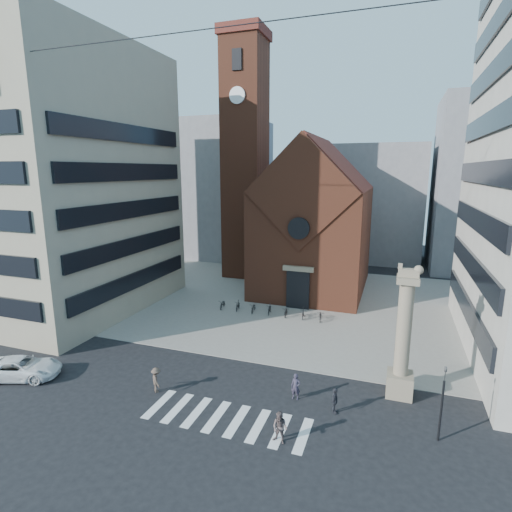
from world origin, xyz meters
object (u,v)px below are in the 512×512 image
at_px(white_car, 21,368).
at_px(pedestrian_0, 296,387).
at_px(lion_column, 403,345).
at_px(traffic_light, 442,402).
at_px(pedestrian_1, 280,428).
at_px(scooter_0, 223,304).
at_px(pedestrian_2, 335,401).

distance_m(white_car, pedestrian_0, 19.05).
height_order(lion_column, pedestrian_0, lion_column).
bearing_deg(pedestrian_0, traffic_light, -5.86).
height_order(traffic_light, white_car, traffic_light).
bearing_deg(pedestrian_1, lion_column, 60.36).
bearing_deg(pedestrian_0, lion_column, 26.74).
bearing_deg(scooter_0, white_car, -121.87).
height_order(lion_column, pedestrian_1, lion_column).
distance_m(lion_column, pedestrian_0, 7.21).
relative_size(lion_column, white_car, 1.64).
distance_m(pedestrian_0, pedestrian_1, 4.33).
relative_size(white_car, pedestrian_0, 3.13).
xyz_separation_m(traffic_light, white_car, (-26.84, -2.40, -1.55)).
distance_m(pedestrian_0, scooter_0, 17.84).
relative_size(traffic_light, scooter_0, 2.48).
xyz_separation_m(lion_column, scooter_0, (-17.39, 11.23, -2.95)).
height_order(white_car, pedestrian_0, pedestrian_0).
distance_m(traffic_light, scooter_0, 24.71).
distance_m(lion_column, scooter_0, 20.91).
relative_size(pedestrian_2, scooter_0, 0.91).
relative_size(traffic_light, pedestrian_2, 2.72).
relative_size(pedestrian_0, pedestrian_1, 0.96).
bearing_deg(pedestrian_0, scooter_0, 132.51).
bearing_deg(pedestrian_2, pedestrian_0, 75.81).
height_order(lion_column, scooter_0, lion_column).
bearing_deg(lion_column, pedestrian_2, -137.57).
bearing_deg(pedestrian_0, white_car, -165.03).
relative_size(traffic_light, pedestrian_1, 2.44).
distance_m(lion_column, white_car, 25.80).
bearing_deg(pedestrian_1, pedestrian_2, 68.27).
relative_size(pedestrian_0, pedestrian_2, 1.07).
xyz_separation_m(white_car, pedestrian_2, (21.21, 3.08, 0.06)).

